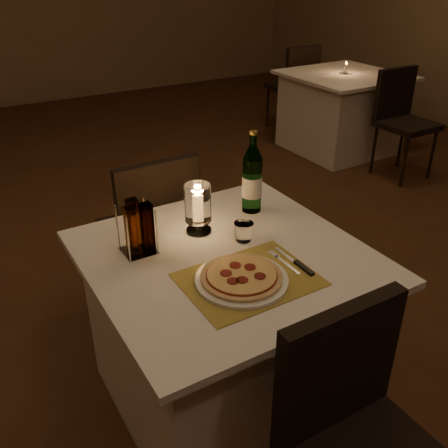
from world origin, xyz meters
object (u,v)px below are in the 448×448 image
chair_far (153,222)px  chair_near (357,426)px  neighbor_table_right (341,112)px  pizza (242,276)px  plate (241,280)px  water_bottle (252,180)px  hurricane_candle (198,205)px  tumbler (244,232)px  main_table (227,330)px

chair_far → chair_near: bearing=-90.0°
chair_far → neighbor_table_right: bearing=29.1°
pizza → neighbor_table_right: (2.64, 2.34, -0.39)m
plate → water_bottle: size_ratio=0.90×
chair_far → hurricane_candle: (-0.01, -0.51, 0.31)m
water_bottle → chair_far: bearing=121.7°
tumbler → chair_far: bearing=99.5°
water_bottle → neighbor_table_right: (2.31, 1.90, -0.51)m
chair_far → main_table: bearing=-90.0°
pizza → chair_near: bearing=-84.6°
main_table → water_bottle: (0.28, 0.26, 0.51)m
tumbler → chair_near: bearing=-98.2°
plate → hurricane_candle: bearing=83.7°
plate → hurricane_candle: (0.04, 0.39, 0.11)m
main_table → pizza: 0.44m
water_bottle → hurricane_candle: water_bottle is taller
main_table → chair_far: bearing=90.0°
chair_far → neighbor_table_right: 2.97m
main_table → plate: (-0.05, -0.18, 0.38)m
main_table → plate: plate is taller
hurricane_candle → plate: bearing=-96.3°
chair_near → hurricane_candle: (-0.01, 0.92, 0.31)m
chair_far → plate: chair_far is taller
main_table → water_bottle: bearing=42.6°
pizza → neighbor_table_right: size_ratio=0.28×
chair_near → plate: (-0.05, 0.53, 0.20)m
main_table → chair_near: chair_near is taller
chair_near → pizza: bearing=95.4°
chair_near → neighbor_table_right: bearing=47.9°
chair_near → chair_far: bearing=90.0°
tumbler → hurricane_candle: hurricane_candle is taller
pizza → tumbler: tumbler is taller
tumbler → water_bottle: bearing=49.8°
chair_near → neighbor_table_right: chair_near is taller
main_table → chair_near: (0.00, -0.71, 0.18)m
chair_near → pizza: size_ratio=3.21×
chair_near → plate: size_ratio=2.81×
plate → tumbler: (0.16, 0.24, 0.03)m
tumbler → neighbor_table_right: tumbler is taller
tumbler → water_bottle: size_ratio=0.22×
hurricane_candle → neighbor_table_right: 3.29m
main_table → pizza: size_ratio=3.57×
pizza → hurricane_candle: hurricane_candle is taller
chair_near → neighbor_table_right: (2.59, 2.87, -0.18)m
main_table → plate: 0.42m
main_table → neighbor_table_right: size_ratio=1.00×
plate → water_bottle: bearing=52.9°
chair_near → hurricane_candle: hurricane_candle is taller
plate → neighbor_table_right: 3.55m
water_bottle → tumbler: bearing=-130.2°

